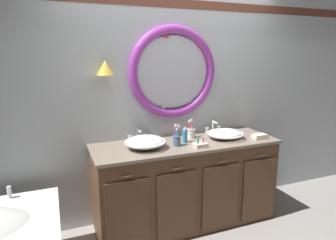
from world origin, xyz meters
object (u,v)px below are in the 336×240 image
object	(u,v)px
sink_basin_right	(225,134)
soap_dispenser	(185,136)
folded_hand_towel	(260,136)
toiletry_basket	(200,144)
toothbrush_holder_right	(191,133)
toothbrush_holder_left	(177,140)
sink_basin_left	(145,142)

from	to	relation	value
sink_basin_right	soap_dispenser	world-z (taller)	soap_dispenser
sink_basin_right	soap_dispenser	size ratio (longest dim) A/B	2.43
folded_hand_towel	soap_dispenser	bearing A→B (deg)	168.70
soap_dispenser	toiletry_basket	world-z (taller)	soap_dispenser
sink_basin_right	toothbrush_holder_right	distance (m)	0.37
toothbrush_holder_left	sink_basin_right	bearing A→B (deg)	4.80
toothbrush_holder_left	toiletry_basket	distance (m)	0.24
sink_basin_right	folded_hand_towel	xyz separation A→B (m)	(0.35, -0.14, -0.03)
toothbrush_holder_right	toiletry_basket	world-z (taller)	toothbrush_holder_right
toothbrush_holder_left	toothbrush_holder_right	distance (m)	0.33
sink_basin_right	toothbrush_holder_right	xyz separation A→B (m)	(-0.34, 0.15, 0.01)
sink_basin_left	sink_basin_right	world-z (taller)	sink_basin_left
toothbrush_holder_right	soap_dispenser	xyz separation A→B (m)	(-0.13, -0.13, 0.01)
toothbrush_holder_right	soap_dispenser	size ratio (longest dim) A/B	1.33
toothbrush_holder_left	toiletry_basket	xyz separation A→B (m)	(0.20, -0.12, -0.04)
soap_dispenser	folded_hand_towel	bearing A→B (deg)	-11.30
toiletry_basket	sink_basin_left	bearing A→B (deg)	161.80
folded_hand_towel	sink_basin_right	bearing A→B (deg)	158.28
sink_basin_right	toothbrush_holder_left	size ratio (longest dim) A/B	1.77
toothbrush_holder_left	soap_dispenser	world-z (taller)	toothbrush_holder_left
sink_basin_right	toothbrush_holder_right	bearing A→B (deg)	155.97
toothbrush_holder_left	folded_hand_towel	bearing A→B (deg)	-5.33
sink_basin_left	toothbrush_holder_right	distance (m)	0.59
sink_basin_left	soap_dispenser	world-z (taller)	soap_dispenser
sink_basin_right	toothbrush_holder_right	world-z (taller)	toothbrush_holder_right
soap_dispenser	sink_basin_right	bearing A→B (deg)	-3.02
toothbrush_holder_left	soap_dispenser	size ratio (longest dim) A/B	1.38
toothbrush_holder_right	folded_hand_towel	world-z (taller)	toothbrush_holder_right
toothbrush_holder_right	soap_dispenser	bearing A→B (deg)	-135.16
toothbrush_holder_left	sink_basin_left	bearing A→B (deg)	170.86
toothbrush_holder_right	toiletry_basket	xyz separation A→B (m)	(-0.05, -0.32, -0.03)
sink_basin_right	toiletry_basket	world-z (taller)	sink_basin_right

